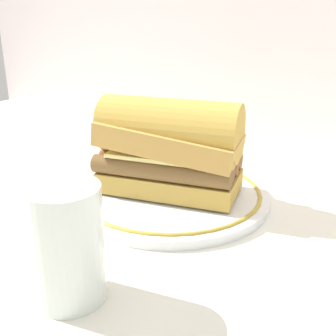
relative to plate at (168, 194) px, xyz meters
The scene contains 4 objects.
ground_plane 0.03m from the plate, 85.38° to the right, with size 1.50×1.50×0.00m, color white.
plate is the anchor object (origin of this frame).
sausage_sandwich 0.07m from the plate, ahead, with size 0.20×0.14×0.12m.
drinking_glass 0.23m from the plate, 79.69° to the right, with size 0.07×0.07×0.11m.
Camera 1 is at (0.29, -0.41, 0.24)m, focal length 45.41 mm.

